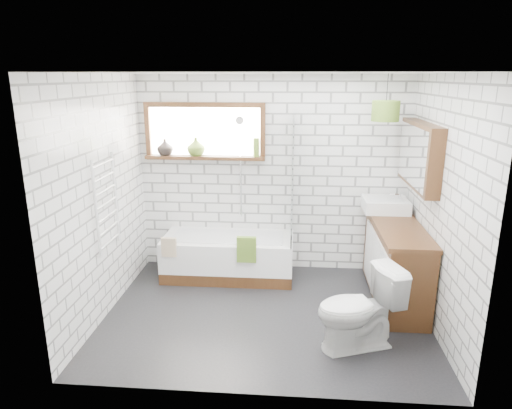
# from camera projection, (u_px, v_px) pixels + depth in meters

# --- Properties ---
(floor) EXTENTS (3.40, 2.60, 0.01)m
(floor) POSITION_uv_depth(u_px,v_px,m) (265.00, 314.00, 4.92)
(floor) COLOR black
(floor) RESTS_ON ground
(ceiling) EXTENTS (3.40, 2.60, 0.01)m
(ceiling) POSITION_uv_depth(u_px,v_px,m) (267.00, 72.00, 4.24)
(ceiling) COLOR white
(ceiling) RESTS_ON ground
(wall_back) EXTENTS (3.40, 0.01, 2.50)m
(wall_back) POSITION_uv_depth(u_px,v_px,m) (272.00, 175.00, 5.83)
(wall_back) COLOR white
(wall_back) RESTS_ON ground
(wall_front) EXTENTS (3.40, 0.01, 2.50)m
(wall_front) POSITION_uv_depth(u_px,v_px,m) (255.00, 250.00, 3.33)
(wall_front) COLOR white
(wall_front) RESTS_ON ground
(wall_left) EXTENTS (0.01, 2.60, 2.50)m
(wall_left) POSITION_uv_depth(u_px,v_px,m) (102.00, 199.00, 4.71)
(wall_left) COLOR white
(wall_left) RESTS_ON ground
(wall_right) EXTENTS (0.01, 2.60, 2.50)m
(wall_right) POSITION_uv_depth(u_px,v_px,m) (440.00, 206.00, 4.45)
(wall_right) COLOR white
(wall_right) RESTS_ON ground
(window) EXTENTS (1.52, 0.16, 0.68)m
(window) POSITION_uv_depth(u_px,v_px,m) (205.00, 132.00, 5.71)
(window) COLOR #341D0E
(window) RESTS_ON wall_back
(towel_radiator) EXTENTS (0.06, 0.52, 1.00)m
(towel_radiator) POSITION_uv_depth(u_px,v_px,m) (106.00, 203.00, 4.72)
(towel_radiator) COLOR white
(towel_radiator) RESTS_ON wall_left
(mirror_cabinet) EXTENTS (0.16, 1.20, 0.70)m
(mirror_cabinet) POSITION_uv_depth(u_px,v_px,m) (419.00, 155.00, 4.92)
(mirror_cabinet) COLOR #341D0E
(mirror_cabinet) RESTS_ON wall_right
(shower_riser) EXTENTS (0.02, 0.02, 1.30)m
(shower_riser) POSITION_uv_depth(u_px,v_px,m) (241.00, 168.00, 5.79)
(shower_riser) COLOR silver
(shower_riser) RESTS_ON wall_back
(bathtub) EXTENTS (1.62, 0.72, 0.53)m
(bathtub) POSITION_uv_depth(u_px,v_px,m) (228.00, 256.00, 5.79)
(bathtub) COLOR white
(bathtub) RESTS_ON floor
(shower_screen) EXTENTS (0.02, 0.72, 1.50)m
(shower_screen) POSITION_uv_depth(u_px,v_px,m) (292.00, 180.00, 5.46)
(shower_screen) COLOR white
(shower_screen) RESTS_ON bathtub
(towel_green) EXTENTS (0.23, 0.06, 0.31)m
(towel_green) POSITION_uv_depth(u_px,v_px,m) (247.00, 249.00, 5.36)
(towel_green) COLOR #517322
(towel_green) RESTS_ON bathtub
(towel_beige) EXTENTS (0.18, 0.04, 0.23)m
(towel_beige) POSITION_uv_depth(u_px,v_px,m) (169.00, 247.00, 5.44)
(towel_beige) COLOR tan
(towel_beige) RESTS_ON bathtub
(vanity) EXTENTS (0.50, 1.56, 0.89)m
(vanity) POSITION_uv_depth(u_px,v_px,m) (395.00, 261.00, 5.17)
(vanity) COLOR #341D0E
(vanity) RESTS_ON floor
(basin) EXTENTS (0.52, 0.46, 0.15)m
(basin) POSITION_uv_depth(u_px,v_px,m) (385.00, 205.00, 5.51)
(basin) COLOR white
(basin) RESTS_ON vanity
(tap) EXTENTS (0.04, 0.04, 0.17)m
(tap) POSITION_uv_depth(u_px,v_px,m) (399.00, 200.00, 5.49)
(tap) COLOR silver
(tap) RESTS_ON vanity
(toilet) EXTENTS (0.68, 0.88, 0.79)m
(toilet) POSITION_uv_depth(u_px,v_px,m) (358.00, 309.00, 4.21)
(toilet) COLOR white
(toilet) RESTS_ON floor
(vase_olive) EXTENTS (0.25, 0.25, 0.23)m
(vase_olive) POSITION_uv_depth(u_px,v_px,m) (196.00, 148.00, 5.74)
(vase_olive) COLOR #587825
(vase_olive) RESTS_ON window
(vase_dark) EXTENTS (0.23, 0.23, 0.21)m
(vase_dark) POSITION_uv_depth(u_px,v_px,m) (165.00, 149.00, 5.78)
(vase_dark) COLOR black
(vase_dark) RESTS_ON window
(bottle) EXTENTS (0.09, 0.09, 0.23)m
(bottle) POSITION_uv_depth(u_px,v_px,m) (256.00, 149.00, 5.68)
(bottle) COLOR #587825
(bottle) RESTS_ON window
(pendant) EXTENTS (0.30, 0.30, 0.22)m
(pendant) POSITION_uv_depth(u_px,v_px,m) (386.00, 111.00, 5.05)
(pendant) COLOR #517322
(pendant) RESTS_ON ceiling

